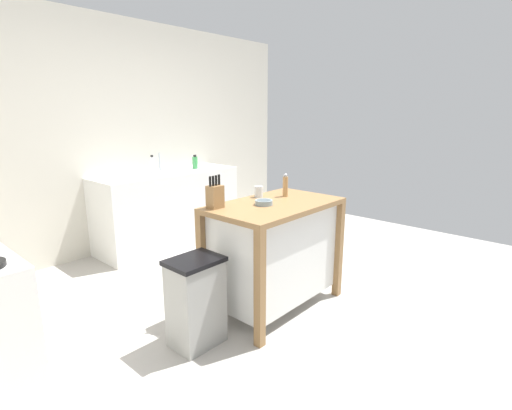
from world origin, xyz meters
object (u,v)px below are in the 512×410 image
object	(u,v)px
drinking_cup	(259,192)
bottle_hand_soap	(152,164)
pepper_grinder	(285,186)
bowl_ceramic_small	(264,202)
sink_faucet	(160,162)
bottle_spray_cleaner	(195,162)
trash_bin	(196,302)
kitchen_island	(274,249)
knife_block	(215,196)

from	to	relation	value
drinking_cup	bottle_hand_soap	distance (m)	1.83
pepper_grinder	bottle_hand_soap	size ratio (longest dim) A/B	0.96
bowl_ceramic_small	sink_faucet	world-z (taller)	sink_faucet
sink_faucet	bottle_spray_cleaner	bearing A→B (deg)	-22.51
bowl_ceramic_small	bottle_hand_soap	xyz separation A→B (m)	(0.35, 2.03, 0.08)
bottle_spray_cleaner	pepper_grinder	bearing A→B (deg)	-105.99
trash_bin	sink_faucet	distance (m)	2.44
pepper_grinder	bottle_hand_soap	distance (m)	1.97
drinking_cup	trash_bin	xyz separation A→B (m)	(-0.86, -0.19, -0.61)
kitchen_island	knife_block	bearing A→B (deg)	151.90
knife_block	trash_bin	distance (m)	0.77
drinking_cup	trash_bin	bearing A→B (deg)	-167.70
bowl_ceramic_small	trash_bin	world-z (taller)	bowl_ceramic_small
knife_block	drinking_cup	bearing A→B (deg)	0.93
trash_bin	sink_faucet	xyz separation A→B (m)	(1.15, 2.04, 0.68)
pepper_grinder	trash_bin	distance (m)	1.22
kitchen_island	bowl_ceramic_small	bearing A→B (deg)	169.55
sink_faucet	bottle_spray_cleaner	distance (m)	0.44
bowl_ceramic_small	pepper_grinder	world-z (taller)	pepper_grinder
trash_bin	bowl_ceramic_small	bearing A→B (deg)	-2.37
trash_bin	bottle_spray_cleaner	xyz separation A→B (m)	(1.56, 1.87, 0.65)
kitchen_island	trash_bin	distance (m)	0.81
kitchen_island	bottle_hand_soap	xyz separation A→B (m)	(0.24, 2.05, 0.49)
knife_block	sink_faucet	xyz separation A→B (m)	(0.79, 1.86, 0.02)
kitchen_island	bottle_hand_soap	world-z (taller)	bottle_hand_soap
drinking_cup	bowl_ceramic_small	bearing A→B (deg)	-130.34
kitchen_island	trash_bin	world-z (taller)	kitchen_island
kitchen_island	drinking_cup	world-z (taller)	drinking_cup
knife_block	drinking_cup	size ratio (longest dim) A/B	2.64
knife_block	trash_bin	bearing A→B (deg)	-153.55
sink_faucet	bowl_ceramic_small	bearing A→B (deg)	-102.91
sink_faucet	bottle_spray_cleaner	xyz separation A→B (m)	(0.41, -0.17, -0.03)
kitchen_island	sink_faucet	xyz separation A→B (m)	(0.36, 2.09, 0.50)
knife_block	sink_faucet	distance (m)	2.02
knife_block	bottle_spray_cleaner	size ratio (longest dim) A/B	1.43
drinking_cup	trash_bin	world-z (taller)	drinking_cup
bowl_ceramic_small	pepper_grinder	bearing A→B (deg)	10.48
bowl_ceramic_small	pepper_grinder	xyz separation A→B (m)	(0.35, 0.07, 0.07)
knife_block	bottle_hand_soap	distance (m)	1.94
drinking_cup	sink_faucet	size ratio (longest dim) A/B	0.43
pepper_grinder	sink_faucet	size ratio (longest dim) A/B	0.89
kitchen_island	knife_block	world-z (taller)	knife_block
kitchen_island	knife_block	xyz separation A→B (m)	(-0.43, 0.23, 0.48)
bowl_ceramic_small	sink_faucet	bearing A→B (deg)	77.09
knife_block	drinking_cup	world-z (taller)	knife_block
bottle_hand_soap	sink_faucet	bearing A→B (deg)	15.73
bowl_ceramic_small	knife_block	bearing A→B (deg)	146.75
knife_block	sink_faucet	size ratio (longest dim) A/B	1.13
drinking_cup	bottle_hand_soap	bearing A→B (deg)	84.86
kitchen_island	sink_faucet	bearing A→B (deg)	80.11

